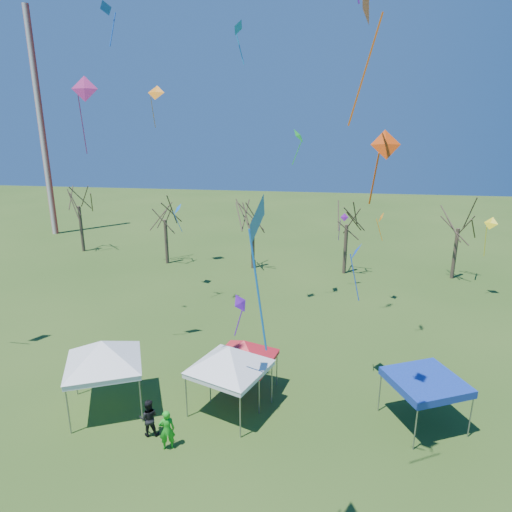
{
  "coord_description": "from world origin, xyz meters",
  "views": [
    {
      "loc": [
        3.59,
        -15.74,
        13.6
      ],
      "look_at": [
        0.95,
        3.0,
        7.79
      ],
      "focal_mm": 32.0,
      "sensor_mm": 36.0,
      "label": 1
    }
  ],
  "objects_px": {
    "radio_mast": "(42,126)",
    "tree_4": "(461,210)",
    "tree_2": "(253,201)",
    "tent_white_mid": "(229,351)",
    "tree_0": "(77,190)",
    "tree_3": "(348,207)",
    "tent_white_west": "(102,346)",
    "person_dark": "(149,418)",
    "tent_blue": "(426,382)",
    "person_green": "(167,430)",
    "tree_1": "(164,204)",
    "tent_red": "(244,344)"
  },
  "relations": [
    {
      "from": "radio_mast",
      "to": "tree_4",
      "type": "relative_size",
      "value": 3.17
    },
    {
      "from": "tree_2",
      "to": "tent_white_mid",
      "type": "bearing_deg",
      "value": -84.47
    },
    {
      "from": "tree_0",
      "to": "tree_4",
      "type": "distance_m",
      "value": 36.36
    },
    {
      "from": "tree_3",
      "to": "tent_white_west",
      "type": "relative_size",
      "value": 1.8
    },
    {
      "from": "tree_0",
      "to": "person_dark",
      "type": "height_order",
      "value": "tree_0"
    },
    {
      "from": "tent_blue",
      "to": "tree_0",
      "type": "bearing_deg",
      "value": 140.48
    },
    {
      "from": "tree_2",
      "to": "tree_4",
      "type": "height_order",
      "value": "tree_2"
    },
    {
      "from": "tent_white_mid",
      "to": "tree_4",
      "type": "bearing_deg",
      "value": 53.55
    },
    {
      "from": "tree_2",
      "to": "tree_3",
      "type": "xyz_separation_m",
      "value": [
        8.4,
        -0.33,
        -0.21
      ]
    },
    {
      "from": "tree_3",
      "to": "tree_4",
      "type": "bearing_deg",
      "value": -0.26
    },
    {
      "from": "person_green",
      "to": "tree_4",
      "type": "bearing_deg",
      "value": -148.54
    },
    {
      "from": "tree_1",
      "to": "tent_white_west",
      "type": "height_order",
      "value": "tree_1"
    },
    {
      "from": "tree_1",
      "to": "person_green",
      "type": "xyz_separation_m",
      "value": [
        8.35,
        -24.81,
        -4.87
      ]
    },
    {
      "from": "tree_1",
      "to": "person_dark",
      "type": "relative_size",
      "value": 4.31
    },
    {
      "from": "tree_3",
      "to": "tent_white_west",
      "type": "distance_m",
      "value": 25.21
    },
    {
      "from": "tree_0",
      "to": "person_green",
      "type": "xyz_separation_m",
      "value": [
        18.43,
        -27.55,
        -5.56
      ]
    },
    {
      "from": "tree_2",
      "to": "tent_white_west",
      "type": "xyz_separation_m",
      "value": [
        -3.85,
        -22.2,
        -2.93
      ]
    },
    {
      "from": "tent_white_west",
      "to": "person_dark",
      "type": "height_order",
      "value": "tent_white_west"
    },
    {
      "from": "radio_mast",
      "to": "tree_1",
      "type": "distance_m",
      "value": 20.72
    },
    {
      "from": "tent_white_west",
      "to": "person_green",
      "type": "xyz_separation_m",
      "value": [
        3.8,
        -2.34,
        -2.44
      ]
    },
    {
      "from": "tree_0",
      "to": "tent_red",
      "type": "distance_m",
      "value": 31.45
    },
    {
      "from": "tent_white_mid",
      "to": "tree_3",
      "type": "bearing_deg",
      "value": 73.42
    },
    {
      "from": "tree_1",
      "to": "tent_white_west",
      "type": "bearing_deg",
      "value": -78.55
    },
    {
      "from": "tent_white_west",
      "to": "tent_white_mid",
      "type": "xyz_separation_m",
      "value": [
        5.93,
        0.66,
        -0.18
      ]
    },
    {
      "from": "tent_white_mid",
      "to": "tent_blue",
      "type": "xyz_separation_m",
      "value": [
        8.93,
        0.22,
        -1.01
      ]
    },
    {
      "from": "tree_2",
      "to": "tree_3",
      "type": "relative_size",
      "value": 1.03
    },
    {
      "from": "radio_mast",
      "to": "tent_white_mid",
      "type": "distance_m",
      "value": 42.74
    },
    {
      "from": "tree_1",
      "to": "tree_0",
      "type": "bearing_deg",
      "value": 164.82
    },
    {
      "from": "tent_white_mid",
      "to": "tent_white_west",
      "type": "bearing_deg",
      "value": -173.68
    },
    {
      "from": "radio_mast",
      "to": "tree_3",
      "type": "height_order",
      "value": "radio_mast"
    },
    {
      "from": "tree_0",
      "to": "tree_4",
      "type": "relative_size",
      "value": 1.07
    },
    {
      "from": "tent_white_west",
      "to": "tent_blue",
      "type": "xyz_separation_m",
      "value": [
        14.87,
        0.88,
        -1.19
      ]
    },
    {
      "from": "tree_3",
      "to": "tent_blue",
      "type": "distance_m",
      "value": 21.51
    },
    {
      "from": "tent_white_mid",
      "to": "person_dark",
      "type": "bearing_deg",
      "value": -144.63
    },
    {
      "from": "tree_2",
      "to": "tent_white_mid",
      "type": "relative_size",
      "value": 1.97
    },
    {
      "from": "tent_red",
      "to": "tree_4",
      "type": "bearing_deg",
      "value": 52.41
    },
    {
      "from": "tree_3",
      "to": "tree_4",
      "type": "xyz_separation_m",
      "value": [
        9.32,
        -0.04,
        -0.02
      ]
    },
    {
      "from": "tree_1",
      "to": "tent_red",
      "type": "bearing_deg",
      "value": -61.76
    },
    {
      "from": "radio_mast",
      "to": "person_dark",
      "type": "height_order",
      "value": "radio_mast"
    },
    {
      "from": "tent_red",
      "to": "radio_mast",
      "type": "bearing_deg",
      "value": 133.47
    },
    {
      "from": "radio_mast",
      "to": "person_dark",
      "type": "xyz_separation_m",
      "value": [
        24.5,
        -33.45,
        -11.63
      ]
    },
    {
      "from": "tent_white_west",
      "to": "radio_mast",
      "type": "bearing_deg",
      "value": 124.39
    },
    {
      "from": "radio_mast",
      "to": "tree_3",
      "type": "xyz_separation_m",
      "value": [
        34.03,
        -9.96,
        -6.42
      ]
    },
    {
      "from": "tree_1",
      "to": "tent_white_west",
      "type": "relative_size",
      "value": 1.72
    },
    {
      "from": "tent_white_mid",
      "to": "person_dark",
      "type": "distance_m",
      "value": 4.57
    },
    {
      "from": "tree_1",
      "to": "tent_white_mid",
      "type": "bearing_deg",
      "value": -64.33
    },
    {
      "from": "radio_mast",
      "to": "person_dark",
      "type": "bearing_deg",
      "value": -53.77
    },
    {
      "from": "tent_white_west",
      "to": "person_dark",
      "type": "bearing_deg",
      "value": -30.85
    },
    {
      "from": "tree_3",
      "to": "tent_red",
      "type": "bearing_deg",
      "value": -106.51
    },
    {
      "from": "tree_0",
      "to": "tent_white_west",
      "type": "xyz_separation_m",
      "value": [
        14.63,
        -25.21,
        -3.13
      ]
    }
  ]
}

